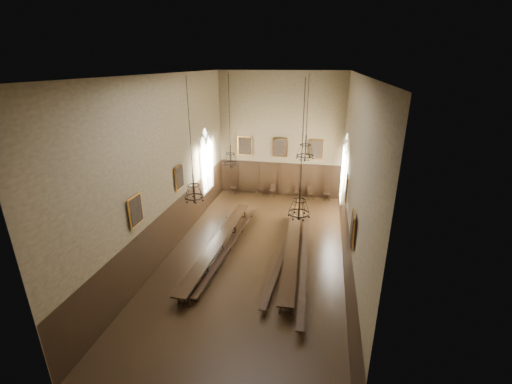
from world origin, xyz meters
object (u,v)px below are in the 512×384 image
(table_left, at_px, (219,246))
(bench_left_inner, at_px, (230,246))
(bench_left_outer, at_px, (210,247))
(chair_7, at_px, (327,196))
(chair_6, at_px, (311,195))
(chair_3, at_px, (272,193))
(chair_5, at_px, (297,195))
(chair_0, at_px, (234,190))
(chandelier_back_left, at_px, (231,157))
(chandelier_back_right, at_px, (305,151))
(table_right, at_px, (292,252))
(chandelier_front_right, at_px, (299,205))
(bench_right_outer, at_px, (304,257))
(chandelier_front_left, at_px, (194,189))
(chair_2, at_px, (260,192))
(bench_right_inner, at_px, (284,252))

(table_left, bearing_deg, bench_left_inner, 30.57)
(bench_left_outer, height_order, chair_7, chair_7)
(chair_6, bearing_deg, chair_3, 165.05)
(chair_3, xyz_separation_m, chair_5, (1.87, -0.01, -0.01))
(chair_3, bearing_deg, bench_left_inner, -77.56)
(chair_0, xyz_separation_m, chandelier_back_left, (1.50, -5.89, 4.19))
(chandelier_back_right, bearing_deg, chandelier_back_left, 173.95)
(chandelier_back_left, bearing_deg, chair_0, 104.25)
(table_left, height_order, bench_left_outer, table_left)
(table_right, xyz_separation_m, chandelier_back_right, (0.29, 2.12, 4.81))
(chandelier_back_left, distance_m, chandelier_front_right, 6.77)
(bench_left_outer, bearing_deg, bench_left_inner, 13.83)
(bench_right_outer, distance_m, chair_6, 8.74)
(table_right, distance_m, chair_6, 8.48)
(table_left, bearing_deg, bench_right_outer, -0.65)
(chair_3, xyz_separation_m, chandelier_front_left, (-1.76, -10.91, 4.09))
(chair_0, xyz_separation_m, chair_7, (7.05, -0.02, 0.01))
(chair_7, relative_size, chandelier_front_left, 0.20)
(table_left, height_order, bench_right_outer, table_left)
(chair_5, height_order, chandelier_front_right, chandelier_front_right)
(chair_0, height_order, chair_2, chair_0)
(table_left, relative_size, bench_right_inner, 1.03)
(bench_left_outer, relative_size, chair_2, 9.53)
(table_left, relative_size, chair_0, 9.81)
(bench_right_outer, bearing_deg, bench_left_outer, 178.88)
(chandelier_back_left, bearing_deg, table_right, -33.48)
(table_right, height_order, bench_right_inner, table_right)
(bench_right_inner, height_order, chair_2, chair_2)
(chair_0, relative_size, chandelier_front_right, 0.18)
(chair_6, relative_size, chandelier_front_left, 0.20)
(bench_left_outer, relative_size, chair_6, 9.09)
(table_right, height_order, chandelier_back_right, chandelier_back_right)
(bench_left_outer, distance_m, chandelier_front_left, 4.71)
(chair_6, xyz_separation_m, chandelier_front_left, (-4.64, -10.91, 4.07))
(table_left, height_order, chair_7, chair_7)
(bench_left_outer, height_order, chair_5, chair_5)
(chair_2, bearing_deg, chandelier_back_left, -98.49)
(chair_0, relative_size, chandelier_front_left, 0.19)
(bench_right_inner, bearing_deg, chair_6, 83.68)
(chandelier_back_right, bearing_deg, table_left, -150.41)
(table_right, distance_m, chandelier_front_left, 6.25)
(chair_0, bearing_deg, bench_right_outer, -43.80)
(chair_5, bearing_deg, table_right, -78.65)
(chair_0, height_order, chandelier_front_right, chandelier_front_right)
(chair_3, bearing_deg, chandelier_back_right, -48.37)
(bench_left_outer, bearing_deg, chandelier_back_left, 79.31)
(chair_6, xyz_separation_m, chandelier_back_left, (-4.38, -5.90, 4.19))
(chair_6, relative_size, chandelier_back_left, 0.20)
(bench_left_outer, distance_m, chair_3, 8.87)
(chair_0, bearing_deg, chandelier_back_right, -36.63)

